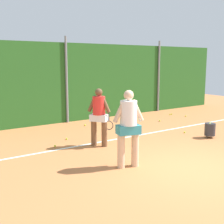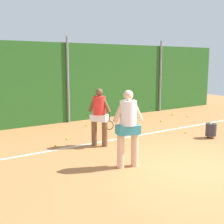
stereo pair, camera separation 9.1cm
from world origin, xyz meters
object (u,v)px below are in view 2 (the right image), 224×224
object	(u,v)px
tennis_ball_2	(186,132)
tennis_ball_4	(107,123)
tennis_ball_8	(173,114)
tennis_ball_0	(187,116)
tennis_ball_7	(86,125)
player_foreground_near	(128,125)
player_midcourt	(99,114)
tennis_ball_12	(55,146)
tennis_ball_11	(172,115)
tennis_ball_3	(122,138)
tennis_ball_6	(161,121)
ball_hopper	(211,130)
tennis_ball_1	(67,139)

from	to	relation	value
tennis_ball_2	tennis_ball_4	world-z (taller)	same
tennis_ball_2	tennis_ball_8	world-z (taller)	same
tennis_ball_0	tennis_ball_7	bearing A→B (deg)	169.07
player_foreground_near	tennis_ball_4	size ratio (longest dim) A/B	28.84
tennis_ball_2	player_midcourt	bearing A→B (deg)	173.91
tennis_ball_12	player_foreground_near	bearing A→B (deg)	-73.87
tennis_ball_8	tennis_ball_12	distance (m)	7.29
player_foreground_near	tennis_ball_12	xyz separation A→B (m)	(-0.76, 2.64, -1.04)
tennis_ball_4	tennis_ball_11	distance (m)	3.71
tennis_ball_3	tennis_ball_12	world-z (taller)	same
tennis_ball_11	player_foreground_near	bearing A→B (deg)	-143.35
tennis_ball_3	tennis_ball_11	distance (m)	5.14
tennis_ball_3	tennis_ball_4	bearing A→B (deg)	68.88
tennis_ball_7	tennis_ball_8	bearing A→B (deg)	-2.03
tennis_ball_4	tennis_ball_6	bearing A→B (deg)	-21.74
player_foreground_near	tennis_ball_7	size ratio (longest dim) A/B	28.84
tennis_ball_3	tennis_ball_12	bearing A→B (deg)	170.49
tennis_ball_3	tennis_ball_0	bearing A→B (deg)	17.62
tennis_ball_0	tennis_ball_2	bearing A→B (deg)	-139.05
ball_hopper	tennis_ball_11	xyz separation A→B (m)	(2.04, 3.85, -0.26)
tennis_ball_2	tennis_ball_4	size ratio (longest dim) A/B	1.00
tennis_ball_7	tennis_ball_8	distance (m)	4.76
player_midcourt	tennis_ball_7	xyz separation A→B (m)	(1.09, 2.77, -0.96)
ball_hopper	tennis_ball_2	xyz separation A→B (m)	(-0.19, 0.94, -0.26)
tennis_ball_11	tennis_ball_12	distance (m)	7.11
player_foreground_near	tennis_ball_4	bearing A→B (deg)	-102.09
player_midcourt	tennis_ball_4	bearing A→B (deg)	106.72
player_midcourt	tennis_ball_0	xyz separation A→B (m)	(5.97, 1.83, -0.96)
player_midcourt	tennis_ball_2	distance (m)	3.59
ball_hopper	tennis_ball_8	xyz separation A→B (m)	(2.21, 3.91, -0.26)
tennis_ball_2	tennis_ball_12	size ratio (longest dim) A/B	1.00
ball_hopper	tennis_ball_12	bearing A→B (deg)	157.88
tennis_ball_2	tennis_ball_12	world-z (taller)	same
tennis_ball_0	tennis_ball_4	xyz separation A→B (m)	(-4.01, 0.76, 0.00)
player_foreground_near	tennis_ball_6	bearing A→B (deg)	-125.86
tennis_ball_11	tennis_ball_4	bearing A→B (deg)	179.40
ball_hopper	tennis_ball_8	size ratio (longest dim) A/B	7.78
tennis_ball_4	tennis_ball_11	size ratio (longest dim) A/B	1.00
tennis_ball_7	tennis_ball_0	bearing A→B (deg)	-10.93
tennis_ball_11	tennis_ball_3	bearing A→B (deg)	-153.72
tennis_ball_6	tennis_ball_8	xyz separation A→B (m)	(1.66, 0.90, 0.00)
tennis_ball_2	tennis_ball_3	xyz separation A→B (m)	(-2.37, 0.64, 0.00)
tennis_ball_0	tennis_ball_11	bearing A→B (deg)	112.47
tennis_ball_3	tennis_ball_11	size ratio (longest dim) A/B	1.00
ball_hopper	tennis_ball_6	bearing A→B (deg)	79.70
tennis_ball_1	tennis_ball_11	bearing A→B (deg)	12.04
player_midcourt	tennis_ball_0	world-z (taller)	player_midcourt
tennis_ball_2	tennis_ball_12	distance (m)	4.73
tennis_ball_2	tennis_ball_6	world-z (taller)	same
tennis_ball_12	tennis_ball_0	bearing A→B (deg)	9.38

